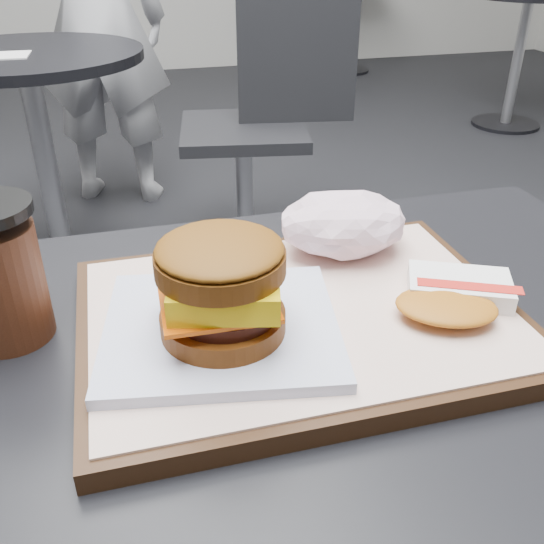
{
  "coord_description": "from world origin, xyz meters",
  "views": [
    {
      "loc": [
        -0.13,
        -0.36,
        1.08
      ],
      "look_at": [
        -0.01,
        0.05,
        0.83
      ],
      "focal_mm": 40.0,
      "sensor_mm": 36.0,
      "label": 1
    }
  ],
  "objects_px": {
    "customer_table": "(300,520)",
    "serving_tray": "(299,318)",
    "neighbor_chair": "(262,115)",
    "patron": "(95,15)",
    "hash_brown": "(454,295)",
    "neighbor_table": "(37,117)",
    "breakfast_sandwich": "(222,297)",
    "crumpled_wrapper": "(344,224)"
  },
  "relations": [
    {
      "from": "serving_tray",
      "to": "neighbor_chair",
      "type": "distance_m",
      "value": 1.64
    },
    {
      "from": "hash_brown",
      "to": "neighbor_chair",
      "type": "height_order",
      "value": "neighbor_chair"
    },
    {
      "from": "neighbor_table",
      "to": "neighbor_chair",
      "type": "bearing_deg",
      "value": -1.56
    },
    {
      "from": "neighbor_table",
      "to": "breakfast_sandwich",
      "type": "bearing_deg",
      "value": -79.81
    },
    {
      "from": "serving_tray",
      "to": "neighbor_table",
      "type": "distance_m",
      "value": 1.65
    },
    {
      "from": "customer_table",
      "to": "neighbor_chair",
      "type": "xyz_separation_m",
      "value": [
        0.37,
        1.63,
        -0.07
      ]
    },
    {
      "from": "crumpled_wrapper",
      "to": "patron",
      "type": "height_order",
      "value": "patron"
    },
    {
      "from": "breakfast_sandwich",
      "to": "crumpled_wrapper",
      "type": "relative_size",
      "value": 1.65
    },
    {
      "from": "crumpled_wrapper",
      "to": "patron",
      "type": "xyz_separation_m",
      "value": [
        -0.22,
        2.15,
        -0.06
      ]
    },
    {
      "from": "hash_brown",
      "to": "neighbor_chair",
      "type": "bearing_deg",
      "value": 81.84
    },
    {
      "from": "breakfast_sandwich",
      "to": "patron",
      "type": "xyz_separation_m",
      "value": [
        -0.07,
        2.27,
        -0.07
      ]
    },
    {
      "from": "customer_table",
      "to": "hash_brown",
      "type": "height_order",
      "value": "hash_brown"
    },
    {
      "from": "serving_tray",
      "to": "crumpled_wrapper",
      "type": "bearing_deg",
      "value": 51.5
    },
    {
      "from": "neighbor_chair",
      "to": "patron",
      "type": "xyz_separation_m",
      "value": [
        -0.51,
        0.68,
        0.25
      ]
    },
    {
      "from": "patron",
      "to": "serving_tray",
      "type": "bearing_deg",
      "value": 111.62
    },
    {
      "from": "customer_table",
      "to": "serving_tray",
      "type": "relative_size",
      "value": 2.11
    },
    {
      "from": "customer_table",
      "to": "neighbor_chair",
      "type": "distance_m",
      "value": 1.67
    },
    {
      "from": "neighbor_table",
      "to": "crumpled_wrapper",
      "type": "bearing_deg",
      "value": -73.65
    },
    {
      "from": "serving_tray",
      "to": "breakfast_sandwich",
      "type": "distance_m",
      "value": 0.09
    },
    {
      "from": "breakfast_sandwich",
      "to": "crumpled_wrapper",
      "type": "distance_m",
      "value": 0.19
    },
    {
      "from": "patron",
      "to": "neighbor_table",
      "type": "bearing_deg",
      "value": 89.59
    },
    {
      "from": "neighbor_chair",
      "to": "patron",
      "type": "relative_size",
      "value": 0.58
    },
    {
      "from": "customer_table",
      "to": "hash_brown",
      "type": "relative_size",
      "value": 5.97
    },
    {
      "from": "breakfast_sandwich",
      "to": "neighbor_table",
      "type": "xyz_separation_m",
      "value": [
        -0.29,
        1.62,
        -0.28
      ]
    },
    {
      "from": "customer_table",
      "to": "hash_brown",
      "type": "xyz_separation_m",
      "value": [
        0.15,
        0.03,
        0.22
      ]
    },
    {
      "from": "customer_table",
      "to": "breakfast_sandwich",
      "type": "relative_size",
      "value": 3.7
    },
    {
      "from": "neighbor_chair",
      "to": "customer_table",
      "type": "bearing_deg",
      "value": -102.94
    },
    {
      "from": "customer_table",
      "to": "serving_tray",
      "type": "bearing_deg",
      "value": 77.2
    },
    {
      "from": "neighbor_chair",
      "to": "serving_tray",
      "type": "bearing_deg",
      "value": -102.95
    },
    {
      "from": "breakfast_sandwich",
      "to": "neighbor_table",
      "type": "relative_size",
      "value": 0.29
    },
    {
      "from": "serving_tray",
      "to": "customer_table",
      "type": "bearing_deg",
      "value": -102.8
    },
    {
      "from": "breakfast_sandwich",
      "to": "patron",
      "type": "relative_size",
      "value": 0.14
    },
    {
      "from": "serving_tray",
      "to": "hash_brown",
      "type": "relative_size",
      "value": 2.84
    },
    {
      "from": "serving_tray",
      "to": "hash_brown",
      "type": "bearing_deg",
      "value": -12.77
    },
    {
      "from": "customer_table",
      "to": "neighbor_table",
      "type": "xyz_separation_m",
      "value": [
        -0.35,
        1.65,
        -0.03
      ]
    },
    {
      "from": "breakfast_sandwich",
      "to": "neighbor_chair",
      "type": "xyz_separation_m",
      "value": [
        0.43,
        1.6,
        -0.32
      ]
    },
    {
      "from": "hash_brown",
      "to": "breakfast_sandwich",
      "type": "bearing_deg",
      "value": 178.58
    },
    {
      "from": "hash_brown",
      "to": "crumpled_wrapper",
      "type": "xyz_separation_m",
      "value": [
        -0.06,
        0.13,
        0.02
      ]
    },
    {
      "from": "customer_table",
      "to": "serving_tray",
      "type": "xyz_separation_m",
      "value": [
        0.01,
        0.06,
        0.2
      ]
    },
    {
      "from": "breakfast_sandwich",
      "to": "neighbor_table",
      "type": "distance_m",
      "value": 1.67
    },
    {
      "from": "customer_table",
      "to": "breakfast_sandwich",
      "type": "xyz_separation_m",
      "value": [
        -0.06,
        0.03,
        0.24
      ]
    },
    {
      "from": "customer_table",
      "to": "neighbor_table",
      "type": "relative_size",
      "value": 1.07
    }
  ]
}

